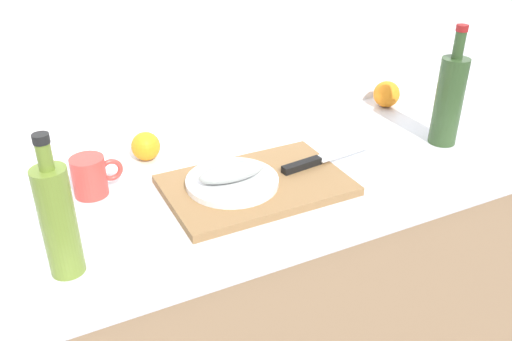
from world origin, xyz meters
TOP-DOWN VIEW (x-y plane):
  - back_wall at (0.00, 0.33)m, footprint 3.20×0.05m
  - kitchen_counter at (0.00, 0.00)m, footprint 2.00×0.60m
  - cutting_board at (-0.13, -0.05)m, footprint 0.42×0.28m
  - white_plate at (-0.19, -0.04)m, footprint 0.22×0.22m
  - fish_fillet at (-0.19, -0.04)m, footprint 0.16×0.07m
  - chef_knife at (0.05, -0.04)m, footprint 0.29×0.06m
  - olive_oil_bottle at (-0.58, -0.16)m, footprint 0.06×0.06m
  - wine_bottle at (0.45, -0.06)m, footprint 0.07×0.07m
  - coffee_mug_0 at (-0.48, 0.10)m, footprint 0.12×0.08m
  - orange_0 at (0.47, 0.22)m, footprint 0.08×0.08m
  - orange_1 at (-0.32, 0.21)m, footprint 0.07×0.07m

SIDE VIEW (x-z plane):
  - kitchen_counter at x=0.00m, z-range 0.00..0.90m
  - cutting_board at x=-0.13m, z-range 0.90..0.92m
  - white_plate at x=-0.19m, z-range 0.92..0.93m
  - chef_knife at x=0.05m, z-range 0.92..0.94m
  - orange_1 at x=-0.32m, z-range 0.90..0.97m
  - orange_0 at x=0.47m, z-range 0.90..0.98m
  - coffee_mug_0 at x=-0.48m, z-range 0.90..1.00m
  - fish_fillet at x=-0.19m, z-range 0.94..0.97m
  - olive_oil_bottle at x=-0.58m, z-range 0.87..1.16m
  - wine_bottle at x=0.45m, z-range 0.87..1.19m
  - back_wall at x=0.00m, z-range 0.00..2.50m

